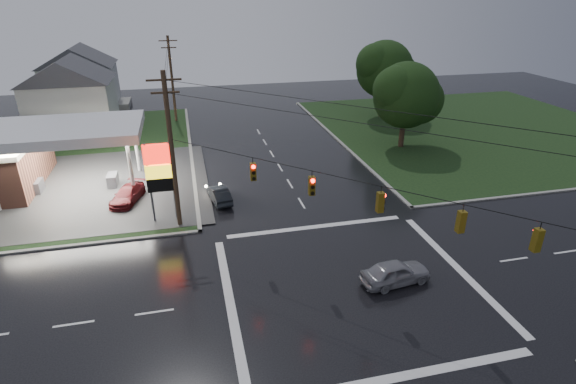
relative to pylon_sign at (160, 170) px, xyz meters
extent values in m
plane|color=black|center=(10.50, -10.50, -4.01)|extent=(120.00, 120.00, 0.00)
cube|color=black|center=(-15.50, 15.50, -3.97)|extent=(36.00, 36.00, 0.08)
cube|color=black|center=(36.50, 15.50, -3.97)|extent=(36.00, 36.00, 0.08)
cube|color=#2D2D2D|center=(-9.50, 7.50, -3.92)|extent=(26.00, 18.00, 0.02)
cylinder|color=silver|center=(-2.50, 4.50, -1.51)|extent=(0.30, 0.30, 5.00)
cylinder|color=silver|center=(-12.50, 10.50, -1.51)|extent=(0.30, 0.30, 5.00)
cylinder|color=silver|center=(-2.50, 10.50, -1.51)|extent=(0.30, 0.30, 5.00)
cube|color=silver|center=(-7.50, 7.50, 1.19)|extent=(12.00, 8.00, 0.80)
cube|color=white|center=(-7.50, 7.50, 0.77)|extent=(11.40, 7.40, 0.04)
cube|color=#59595E|center=(-10.50, 7.50, -3.46)|extent=(0.80, 1.60, 1.10)
cube|color=#59595E|center=(-4.50, 7.50, -3.46)|extent=(0.80, 1.60, 1.10)
cylinder|color=#59595E|center=(-0.80, 0.00, -1.01)|extent=(0.16, 0.16, 6.00)
cylinder|color=#59595E|center=(0.80, 0.00, -1.01)|extent=(0.16, 0.16, 6.00)
cube|color=#FB1A0D|center=(0.00, 0.00, 1.19)|extent=(2.00, 0.35, 1.40)
cube|color=yellow|center=(0.00, 0.00, -0.11)|extent=(2.00, 0.35, 1.00)
cube|color=black|center=(0.00, 0.00, -1.11)|extent=(2.00, 0.35, 1.00)
cylinder|color=#382619|center=(1.00, -1.00, 1.49)|extent=(0.32, 0.32, 11.00)
cube|color=#382619|center=(1.00, -1.00, 6.39)|extent=(2.20, 0.12, 0.12)
cube|color=#382619|center=(1.00, -1.00, 5.59)|extent=(1.80, 0.12, 0.12)
cylinder|color=#382619|center=(1.00, 27.50, 1.24)|extent=(0.32, 0.32, 10.50)
cube|color=#382619|center=(1.00, 27.50, 5.89)|extent=(2.20, 0.12, 0.12)
cube|color=#382619|center=(1.00, 27.50, 5.09)|extent=(1.80, 0.12, 0.12)
cube|color=#59470C|center=(5.75, -5.75, 1.59)|extent=(0.34, 0.34, 1.10)
cylinder|color=#FF0C07|center=(5.75, -5.95, 1.97)|extent=(0.22, 0.08, 0.22)
cube|color=#59470C|center=(8.60, -8.60, 1.59)|extent=(0.34, 0.34, 1.10)
cylinder|color=#FF0C07|center=(8.60, -8.80, 1.97)|extent=(0.22, 0.08, 0.22)
cube|color=#59470C|center=(11.45, -11.45, 1.59)|extent=(0.34, 0.34, 1.10)
cylinder|color=#FF0C07|center=(11.65, -11.45, 1.97)|extent=(0.08, 0.22, 0.22)
cube|color=#59470C|center=(14.30, -14.30, 1.59)|extent=(0.34, 0.34, 1.10)
cylinder|color=#FF0C07|center=(14.30, -14.10, 1.97)|extent=(0.22, 0.08, 0.22)
cube|color=#59470C|center=(16.58, -16.58, 1.59)|extent=(0.34, 0.34, 1.10)
cylinder|color=#FF0C07|center=(16.58, -16.38, 1.97)|extent=(0.22, 0.08, 0.22)
cube|color=silver|center=(-10.50, 25.50, -1.01)|extent=(9.00, 8.00, 6.00)
cube|color=gray|center=(-5.20, 25.50, -3.61)|extent=(1.60, 4.80, 0.80)
cube|color=silver|center=(-11.50, 37.50, -1.01)|extent=(9.00, 8.00, 6.00)
cube|color=gray|center=(-6.20, 37.50, -3.61)|extent=(1.60, 4.80, 0.80)
cylinder|color=black|center=(24.50, 11.50, -1.49)|extent=(0.56, 0.56, 5.04)
sphere|color=black|center=(24.50, 11.50, 1.57)|extent=(6.80, 6.80, 6.80)
sphere|color=black|center=(26.20, 11.80, 0.94)|extent=(5.10, 5.10, 5.10)
sphere|color=black|center=(23.14, 11.10, 2.29)|extent=(4.76, 4.76, 4.76)
cylinder|color=black|center=(27.50, 23.50, -1.21)|extent=(0.56, 0.56, 5.60)
sphere|color=black|center=(27.50, 23.50, 2.19)|extent=(7.20, 7.20, 7.20)
sphere|color=black|center=(29.30, 23.80, 1.49)|extent=(5.40, 5.40, 5.40)
sphere|color=black|center=(26.06, 23.10, 2.99)|extent=(5.04, 5.04, 5.04)
imported|color=black|center=(4.17, 2.33, -3.40)|extent=(1.87, 3.85, 1.22)
imported|color=gray|center=(13.06, -10.99, -3.31)|extent=(4.29, 2.16, 1.40)
imported|color=maroon|center=(-2.98, 3.96, -3.40)|extent=(2.97, 4.54, 1.22)
camera|label=1|loc=(2.03, -30.62, 11.67)|focal=28.00mm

